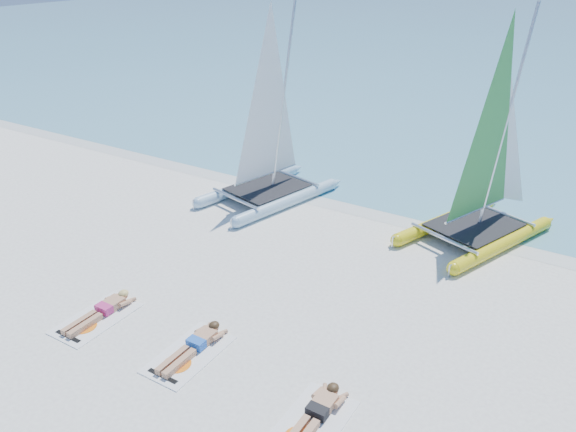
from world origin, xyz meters
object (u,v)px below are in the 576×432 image
at_px(sunbather_b, 195,345).
at_px(towel_c, 310,425).
at_px(towel_a, 97,318).
at_px(towel_b, 189,354).
at_px(catamaran_yellow, 493,166).
at_px(sunbather_a, 103,310).
at_px(catamaran_blue, 269,142).
at_px(sunbather_c, 316,413).

relative_size(sunbather_b, towel_c, 0.93).
bearing_deg(towel_a, towel_b, 3.27).
bearing_deg(towel_b, sunbather_b, 90.00).
height_order(catamaran_yellow, towel_c, catamaran_yellow).
bearing_deg(sunbather_a, towel_b, -1.12).
xyz_separation_m(towel_b, sunbather_b, (0.00, 0.19, 0.11)).
height_order(catamaran_blue, sunbather_c, catamaran_blue).
bearing_deg(catamaran_blue, towel_b, -54.28).
distance_m(towel_a, towel_c, 5.46).
bearing_deg(catamaran_yellow, towel_c, -73.39).
distance_m(sunbather_a, sunbather_c, 5.46).
xyz_separation_m(catamaran_yellow, towel_a, (-6.09, -8.58, -1.99)).
height_order(sunbather_a, sunbather_c, same).
bearing_deg(sunbather_c, towel_b, 177.28).
relative_size(catamaran_blue, sunbather_c, 3.66).
bearing_deg(catamaran_blue, towel_a, -72.82).
bearing_deg(towel_c, sunbather_b, 169.95).
height_order(sunbather_b, sunbather_c, same).
bearing_deg(sunbather_b, catamaran_blue, 112.15).
bearing_deg(sunbather_b, sunbather_c, -6.41).
relative_size(catamaran_yellow, towel_b, 3.43).
height_order(towel_c, sunbather_c, sunbather_c).
distance_m(sunbather_a, towel_b, 2.50).
bearing_deg(sunbather_b, towel_b, -90.00).
xyz_separation_m(towel_b, sunbather_c, (2.96, -0.14, 0.11)).
bearing_deg(catamaran_blue, sunbather_b, -53.76).
xyz_separation_m(towel_a, sunbather_b, (2.50, 0.33, 0.11)).
bearing_deg(sunbather_c, catamaran_yellow, 85.81).
distance_m(sunbather_b, towel_c, 3.01).
height_order(catamaran_yellow, sunbather_b, catamaran_yellow).
relative_size(towel_a, sunbather_c, 1.07).
height_order(catamaran_blue, towel_c, catamaran_blue).
distance_m(towel_c, sunbather_c, 0.22).
bearing_deg(catamaran_yellow, sunbather_b, -92.82).
height_order(catamaran_blue, sunbather_b, catamaran_blue).
height_order(sunbather_a, towel_c, sunbather_a).
bearing_deg(sunbather_b, catamaran_yellow, 66.48).
bearing_deg(towel_a, catamaran_yellow, 54.63).
height_order(towel_a, sunbather_a, sunbather_a).
height_order(towel_a, towel_c, same).
distance_m(catamaran_yellow, sunbather_b, 9.18).
bearing_deg(towel_a, towel_c, -1.99).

